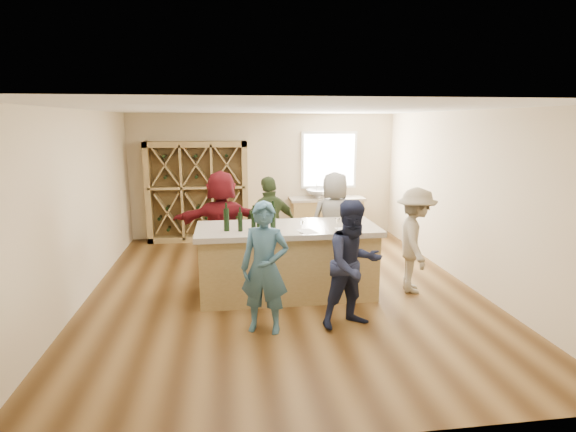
{
  "coord_description": "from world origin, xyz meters",
  "views": [
    {
      "loc": [
        -0.84,
        -6.72,
        2.63
      ],
      "look_at": [
        0.1,
        0.2,
        1.15
      ],
      "focal_mm": 28.0,
      "sensor_mm": 36.0,
      "label": 1
    }
  ],
  "objects": [
    {
      "name": "floor",
      "position": [
        0.0,
        0.0,
        -0.05
      ],
      "size": [
        6.0,
        7.0,
        0.1
      ],
      "primitive_type": "cube",
      "color": "brown",
      "rests_on": "ground"
    },
    {
      "name": "ceiling",
      "position": [
        0.0,
        0.0,
        2.85
      ],
      "size": [
        6.0,
        7.0,
        0.1
      ],
      "primitive_type": "cube",
      "color": "white",
      "rests_on": "ground"
    },
    {
      "name": "wall_back",
      "position": [
        0.0,
        3.55,
        1.4
      ],
      "size": [
        6.0,
        0.1,
        2.8
      ],
      "primitive_type": "cube",
      "color": "beige",
      "rests_on": "ground"
    },
    {
      "name": "wall_front",
      "position": [
        0.0,
        -3.55,
        1.4
      ],
      "size": [
        6.0,
        0.1,
        2.8
      ],
      "primitive_type": "cube",
      "color": "beige",
      "rests_on": "ground"
    },
    {
      "name": "wall_left",
      "position": [
        -3.05,
        0.0,
        1.4
      ],
      "size": [
        0.1,
        7.0,
        2.8
      ],
      "primitive_type": "cube",
      "color": "beige",
      "rests_on": "ground"
    },
    {
      "name": "wall_right",
      "position": [
        3.05,
        0.0,
        1.4
      ],
      "size": [
        0.1,
        7.0,
        2.8
      ],
      "primitive_type": "cube",
      "color": "beige",
      "rests_on": "ground"
    },
    {
      "name": "window_frame",
      "position": [
        1.5,
        3.47,
        1.75
      ],
      "size": [
        1.3,
        0.06,
        1.3
      ],
      "primitive_type": "cube",
      "color": "white",
      "rests_on": "wall_back"
    },
    {
      "name": "window_pane",
      "position": [
        1.5,
        3.44,
        1.75
      ],
      "size": [
        1.18,
        0.01,
        1.18
      ],
      "primitive_type": "cube",
      "color": "white",
      "rests_on": "wall_back"
    },
    {
      "name": "wine_rack",
      "position": [
        -1.5,
        3.27,
        1.1
      ],
      "size": [
        2.2,
        0.45,
        2.2
      ],
      "primitive_type": "cube",
      "color": "#987C48",
      "rests_on": "floor"
    },
    {
      "name": "back_counter_base",
      "position": [
        1.4,
        3.2,
        0.43
      ],
      "size": [
        1.6,
        0.58,
        0.86
      ],
      "primitive_type": "cube",
      "color": "#987C48",
      "rests_on": "floor"
    },
    {
      "name": "back_counter_top",
      "position": [
        1.4,
        3.2,
        0.89
      ],
      "size": [
        1.7,
        0.62,
        0.06
      ],
      "primitive_type": "cube",
      "color": "#9F9482",
      "rests_on": "back_counter_base"
    },
    {
      "name": "sink",
      "position": [
        1.2,
        3.2,
        1.01
      ],
      "size": [
        0.54,
        0.54,
        0.19
      ],
      "primitive_type": "imported",
      "color": "silver",
      "rests_on": "back_counter_top"
    },
    {
      "name": "faucet",
      "position": [
        1.2,
        3.38,
        1.07
      ],
      "size": [
        0.02,
        0.02,
        0.3
      ],
      "primitive_type": "cylinder",
      "color": "silver",
      "rests_on": "back_counter_top"
    },
    {
      "name": "tasting_counter_base",
      "position": [
        0.03,
        -0.22,
        0.5
      ],
      "size": [
        2.6,
        1.0,
        1.0
      ],
      "primitive_type": "cube",
      "color": "#987C48",
      "rests_on": "floor"
    },
    {
      "name": "tasting_counter_top",
      "position": [
        0.03,
        -0.22,
        1.04
      ],
      "size": [
        2.72,
        1.12,
        0.08
      ],
      "primitive_type": "cube",
      "color": "#9F9482",
      "rests_on": "tasting_counter_base"
    },
    {
      "name": "wine_bottle_a",
      "position": [
        -0.87,
        -0.38,
        1.24
      ],
      "size": [
        0.1,
        0.1,
        0.33
      ],
      "primitive_type": "cylinder",
      "rotation": [
        0.0,
        0.0,
        0.32
      ],
      "color": "black",
      "rests_on": "tasting_counter_top"
    },
    {
      "name": "wine_bottle_b",
      "position": [
        -0.68,
        -0.42,
        1.21
      ],
      "size": [
        0.09,
        0.09,
        0.27
      ],
      "primitive_type": "cylinder",
      "rotation": [
        0.0,
        0.0,
        0.42
      ],
      "color": "black",
      "rests_on": "tasting_counter_top"
    },
    {
      "name": "wine_bottle_c",
      "position": [
        -0.48,
        -0.33,
        1.22
      ],
      "size": [
        0.07,
        0.07,
        0.28
      ],
      "primitive_type": "cylinder",
      "rotation": [
        0.0,
        0.0,
        0.09
      ],
      "color": "black",
      "rests_on": "tasting_counter_top"
    },
    {
      "name": "wine_bottle_d",
      "position": [
        -0.41,
        -0.44,
        1.21
      ],
      "size": [
        0.08,
        0.08,
        0.27
      ],
      "primitive_type": "cylinder",
      "rotation": [
        0.0,
        0.0,
        0.26
      ],
      "color": "black",
      "rests_on": "tasting_counter_top"
    },
    {
      "name": "wine_bottle_e",
      "position": [
        -0.19,
        -0.33,
        1.25
      ],
      "size": [
        0.11,
        0.11,
        0.34
      ],
      "primitive_type": "cylinder",
      "rotation": [
        0.0,
        0.0,
        0.39
      ],
      "color": "black",
      "rests_on": "tasting_counter_top"
    },
    {
      "name": "wine_glass_a",
      "position": [
        -0.3,
        -0.66,
        1.18
      ],
      "size": [
        0.09,
        0.09,
        0.19
      ],
      "primitive_type": "cone",
      "rotation": [
        0.0,
        0.0,
        0.37
      ],
      "color": "white",
      "rests_on": "tasting_counter_top"
    },
    {
      "name": "wine_glass_b",
      "position": [
        0.18,
        -0.66,
        1.16
      ],
      "size": [
        0.08,
        0.08,
        0.16
      ],
      "primitive_type": "cone",
      "rotation": [
        0.0,
        0.0,
        0.42
      ],
      "color": "white",
      "rests_on": "tasting_counter_top"
    },
    {
      "name": "wine_glass_c",
      "position": [
        0.7,
        -0.65,
        1.18
      ],
      "size": [
        0.08,
        0.08,
        0.2
      ],
      "primitive_type": "cone",
      "rotation": [
        0.0,
        0.0,
        -0.05
      ],
      "color": "white",
      "rests_on": "tasting_counter_top"
    },
    {
      "name": "wine_glass_e",
      "position": [
        1.02,
        -0.43,
        1.18
      ],
      "size": [
        0.08,
        0.08,
        0.2
      ],
      "primitive_type": "cone",
      "rotation": [
        0.0,
        0.0,
        -0.03
      ],
      "color": "white",
      "rests_on": "tasting_counter_top"
    },
    {
      "name": "tasting_menu_a",
      "position": [
        -0.37,
        -0.64,
        1.08
      ],
      "size": [
        0.33,
        0.39,
        0.0
      ],
      "primitive_type": "cube",
      "rotation": [
        0.0,
        0.0,
        -0.31
      ],
      "color": "white",
      "rests_on": "tasting_counter_top"
    },
    {
      "name": "tasting_menu_b",
      "position": [
        0.28,
        -0.57,
        1.08
      ],
      "size": [
        0.29,
        0.35,
        0.0
      ],
      "primitive_type": "cube",
      "rotation": [
        0.0,
        0.0,
        0.29
      ],
      "color": "white",
      "rests_on": "tasting_counter_top"
    },
    {
      "name": "tasting_menu_c",
      "position": [
        0.85,
        -0.56,
        1.08
      ],
      "size": [
        0.27,
        0.36,
        0.0
      ],
      "primitive_type": "cube",
      "rotation": [
        0.0,
        0.0,
        0.09
      ],
      "color": "white",
      "rests_on": "tasting_counter_top"
    },
    {
      "name": "person_near_left",
      "position": [
        -0.41,
        -1.4,
        0.84
      ],
      "size": [
        0.72,
        0.61,
        1.67
      ],
      "primitive_type": "imported",
      "rotation": [
        0.0,
        0.0,
        -0.31
      ],
      "color": "#335972",
      "rests_on": "floor"
    },
    {
      "name": "person_near_right",
      "position": [
        0.73,
        -1.41,
        0.83
      ],
      "size": [
        0.9,
        0.65,
        1.67
      ],
      "primitive_type": "imported",
      "rotation": [
        0.0,
        0.0,
        0.28
      ],
      "color": "#191E38",
      "rests_on": "floor"
    },
    {
      "name": "person_server",
      "position": [
        2.01,
        -0.33,
        0.82
      ],
      "size": [
        0.74,
        1.15,
        1.64
      ],
      "primitive_type": "imported",
      "rotation": [
        0.0,
        0.0,
        1.32
      ],
      "color": "gray",
      "rests_on": "floor"
    },
    {
      "name": "person_far_mid",
      "position": [
        -0.14,
        0.7,
        0.86
      ],
      "size": [
        1.13,
        0.83,
        1.73
      ],
      "primitive_type": "imported",
      "rotation": [
        0.0,
        0.0,
        3.48
      ],
      "color": "#263319",
      "rests_on": "floor"
    },
    {
      "name": "person_far_right",
      "position": [
        1.01,
        0.83,
        0.89
      ],
      "size": [
        0.87,
        0.57,
        1.77
      ],
      "primitive_type": "imported",
      "rotation": [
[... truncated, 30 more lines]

